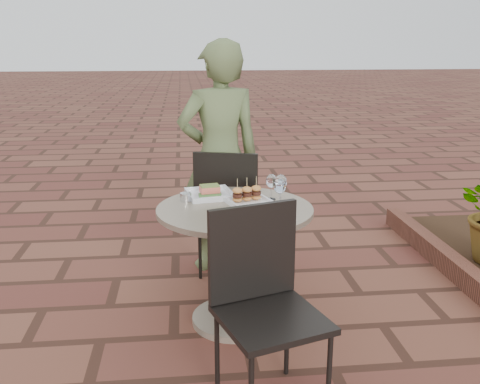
{
  "coord_description": "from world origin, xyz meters",
  "views": [
    {
      "loc": [
        -0.33,
        -2.77,
        1.64
      ],
      "look_at": [
        -0.02,
        0.14,
        0.82
      ],
      "focal_mm": 40.0,
      "sensor_mm": 36.0,
      "label": 1
    }
  ],
  "objects": [
    {
      "name": "cutlery_set",
      "position": [
        0.18,
        -0.07,
        0.73
      ],
      "size": [
        0.17,
        0.24,
        0.0
      ],
      "primitive_type": null,
      "rotation": [
        0.0,
        0.0,
        0.4
      ],
      "color": "silver",
      "rests_on": "cafe_table"
    },
    {
      "name": "plate_salmon",
      "position": [
        -0.18,
        0.38,
        0.75
      ],
      "size": [
        0.31,
        0.31,
        0.07
      ],
      "rotation": [
        0.0,
        0.0,
        0.18
      ],
      "color": "white",
      "rests_on": "cafe_table"
    },
    {
      "name": "chair_near",
      "position": [
        0.01,
        -0.57,
        0.55
      ],
      "size": [
        0.55,
        0.55,
        0.93
      ],
      "rotation": [
        0.0,
        0.0,
        0.32
      ],
      "color": "black",
      "rests_on": "ground"
    },
    {
      "name": "planter_curb",
      "position": [
        1.6,
        0.3,
        0.07
      ],
      "size": [
        0.12,
        3.0,
        0.15
      ],
      "primitive_type": "cube",
      "color": "brown",
      "rests_on": "ground"
    },
    {
      "name": "chair_far",
      "position": [
        -0.03,
        0.82,
        0.55
      ],
      "size": [
        0.54,
        0.54,
        0.93
      ],
      "rotation": [
        0.0,
        0.0,
        2.88
      ],
      "color": "black",
      "rests_on": "ground"
    },
    {
      "name": "ground",
      "position": [
        0.0,
        0.0,
        0.0
      ],
      "size": [
        60.0,
        60.0,
        0.0
      ],
      "primitive_type": "plane",
      "color": "brown",
      "rests_on": "ground"
    },
    {
      "name": "wine_glass_mid",
      "position": [
        0.19,
        0.28,
        0.84
      ],
      "size": [
        0.07,
        0.07,
        0.16
      ],
      "color": "white",
      "rests_on": "cafe_table"
    },
    {
      "name": "cafe_table",
      "position": [
        -0.05,
        0.14,
        0.48
      ],
      "size": [
        0.9,
        0.9,
        0.73
      ],
      "color": "gray",
      "rests_on": "ground"
    },
    {
      "name": "plate_tuna",
      "position": [
        -0.02,
        -0.1,
        0.75
      ],
      "size": [
        0.34,
        0.34,
        0.03
      ],
      "rotation": [
        0.0,
        0.0,
        0.37
      ],
      "color": "white",
      "rests_on": "cafe_table"
    },
    {
      "name": "wine_glass_right",
      "position": [
        0.21,
        0.13,
        0.85
      ],
      "size": [
        0.07,
        0.07,
        0.16
      ],
      "color": "white",
      "rests_on": "cafe_table"
    },
    {
      "name": "plate_sliders",
      "position": [
        0.03,
        0.23,
        0.76
      ],
      "size": [
        0.3,
        0.3,
        0.15
      ],
      "rotation": [
        0.0,
        0.0,
        0.32
      ],
      "color": "white",
      "rests_on": "cafe_table"
    },
    {
      "name": "diner",
      "position": [
        -0.07,
        1.0,
        0.84
      ],
      "size": [
        0.68,
        0.51,
        1.67
      ],
      "primitive_type": "imported",
      "rotation": [
        0.0,
        0.0,
        3.34
      ],
      "color": "#4C5B32",
      "rests_on": "ground"
    },
    {
      "name": "steel_ramekin",
      "position": [
        -0.32,
        0.29,
        0.76
      ],
      "size": [
        0.08,
        0.08,
        0.05
      ],
      "primitive_type": "cylinder",
      "rotation": [
        0.0,
        0.0,
        -0.15
      ],
      "color": "silver",
      "rests_on": "cafe_table"
    },
    {
      "name": "wine_glass_far",
      "position": [
        0.23,
        0.2,
        0.85
      ],
      "size": [
        0.07,
        0.07,
        0.17
      ],
      "color": "white",
      "rests_on": "cafe_table"
    }
  ]
}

